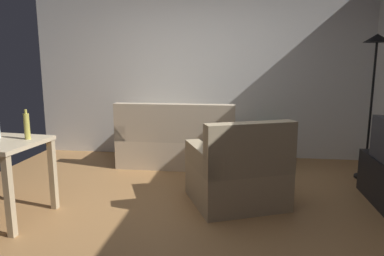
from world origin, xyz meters
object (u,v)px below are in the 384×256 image
Objects in this scene: couch at (178,144)px; potted_plant at (270,140)px; torchiere_lamp at (375,67)px; armchair at (238,175)px; bottle_squat at (27,126)px.

couch is 2.89× the size of potted_plant.
torchiere_lamp is 2.23m from armchair.
couch reaches higher than potted_plant.
couch and armchair have the same top height.
torchiere_lamp reaches higher than bottle_squat.
armchair is (0.88, -1.38, 0.01)m from couch.
torchiere_lamp is at bearing 172.81° from couch.
potted_plant is at bearing -128.23° from armchair.
armchair is at bearing 122.48° from couch.
bottle_squat reaches higher than armchair.
torchiere_lamp is at bearing -28.48° from potted_plant.
potted_plant is 1.75m from armchair.
torchiere_lamp reaches higher than potted_plant.
armchair is 2.14m from bottle_squat.
bottle_squat is (-1.99, -0.53, 0.57)m from armchair.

